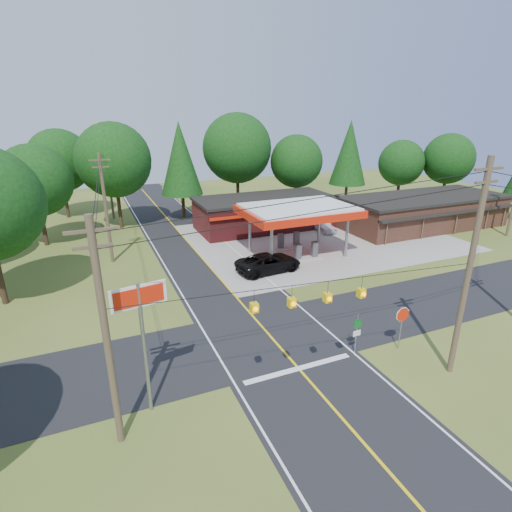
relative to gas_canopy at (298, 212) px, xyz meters
name	(u,v)px	position (x,y,z in m)	size (l,w,h in m)	color
ground	(271,337)	(-9.00, -13.00, -4.27)	(120.00, 120.00, 0.00)	#445A1F
main_highway	(271,337)	(-9.00, -13.00, -4.26)	(8.00, 120.00, 0.02)	black
cross_road	(271,337)	(-9.00, -13.00, -4.25)	(70.00, 7.00, 0.02)	black
lane_center_yellow	(271,337)	(-9.00, -13.00, -4.24)	(0.15, 110.00, 0.00)	yellow
gas_canopy	(298,212)	(0.00, 0.00, 0.00)	(10.60, 7.40, 4.88)	gray
convenience_store	(265,212)	(1.00, 9.98, -2.35)	(16.40, 7.55, 3.80)	maroon
strip_building	(423,211)	(19.00, 2.98, -2.35)	(20.40, 8.75, 3.80)	#371E16
utility_pole_near_right	(469,270)	(-1.50, -20.00, 1.69)	(1.80, 0.30, 11.50)	#473828
utility_pole_near_left	(106,335)	(-18.50, -18.00, 0.93)	(1.80, 0.30, 10.00)	#473828
utility_pole_far_left	(106,208)	(-17.00, 5.00, 0.93)	(1.80, 0.30, 10.00)	#473828
utility_pole_north	(109,182)	(-15.50, 22.00, 0.48)	(0.30, 0.30, 9.50)	#473828
overhead_beacons	(310,285)	(-10.00, -19.00, 1.95)	(17.04, 2.04, 1.03)	black
treeline_backdrop	(185,168)	(-8.18, 11.01, 3.22)	(70.27, 51.59, 13.30)	#332316
suv_car	(269,263)	(-4.50, -3.00, -3.45)	(5.86, 5.86, 1.63)	black
sedan_car	(323,225)	(6.75, 5.93, -3.56)	(4.15, 4.15, 1.41)	white
big_stop_sign	(141,319)	(-17.00, -16.60, 0.59)	(2.42, 0.48, 6.57)	gray
octagonal_stop_sign	(402,318)	(-2.56, -17.21, -2.18)	(0.95, 0.10, 2.77)	gray
route_sign_post	(357,330)	(-5.20, -16.52, -2.75)	(0.52, 0.09, 2.53)	gray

